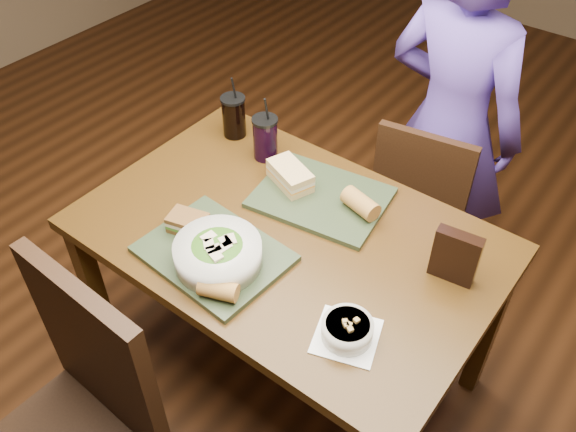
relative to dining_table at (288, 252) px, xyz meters
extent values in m
plane|color=#381C0B|center=(0.00, 0.00, -0.66)|extent=(6.00, 6.00, 0.00)
cube|color=#40270C|center=(-0.60, -0.38, -0.30)|extent=(0.06, 0.06, 0.71)
cube|color=#40270C|center=(-0.60, 0.38, -0.30)|extent=(0.06, 0.06, 0.71)
cube|color=#40270C|center=(0.60, 0.38, -0.30)|extent=(0.06, 0.06, 0.71)
cube|color=#40270C|center=(0.00, 0.00, 0.07)|extent=(1.30, 0.85, 0.04)
cube|color=black|center=(-0.11, -0.66, 0.10)|extent=(0.45, 0.06, 0.53)
cube|color=black|center=(-0.30, -0.67, -0.43)|extent=(0.04, 0.04, 0.46)
cube|color=black|center=(0.16, 0.77, -0.27)|extent=(0.42, 0.42, 0.03)
cube|color=black|center=(0.16, 0.61, -0.03)|extent=(0.37, 0.10, 0.44)
cube|color=black|center=(0.00, 0.62, -0.47)|extent=(0.03, 0.03, 0.38)
cube|color=black|center=(0.31, 0.62, -0.47)|extent=(0.03, 0.03, 0.38)
cube|color=black|center=(0.00, 0.93, -0.47)|extent=(0.03, 0.03, 0.38)
cube|color=black|center=(0.31, 0.93, -0.47)|extent=(0.03, 0.03, 0.38)
imported|color=#503696|center=(0.15, 0.80, 0.11)|extent=(0.59, 0.41, 1.55)
cube|color=#28331E|center=(-0.12, -0.22, 0.10)|extent=(0.44, 0.35, 0.02)
cube|color=#28331E|center=(-0.01, 0.19, 0.10)|extent=(0.46, 0.38, 0.02)
cylinder|color=silver|center=(-0.07, -0.24, 0.15)|extent=(0.26, 0.26, 0.07)
ellipsoid|color=#427219|center=(-0.07, -0.24, 0.16)|extent=(0.21, 0.21, 0.06)
cube|color=beige|center=(-0.11, -0.24, 0.19)|extent=(0.04, 0.05, 0.01)
cube|color=beige|center=(-0.09, -0.26, 0.19)|extent=(0.05, 0.05, 0.01)
cube|color=beige|center=(-0.05, -0.24, 0.19)|extent=(0.04, 0.05, 0.01)
cube|color=beige|center=(-0.05, -0.21, 0.19)|extent=(0.05, 0.05, 0.01)
cube|color=beige|center=(-0.06, -0.26, 0.19)|extent=(0.05, 0.05, 0.01)
cube|color=beige|center=(-0.04, -0.28, 0.19)|extent=(0.05, 0.04, 0.01)
cube|color=beige|center=(-0.06, -0.22, 0.19)|extent=(0.05, 0.04, 0.01)
cube|color=white|center=(0.37, -0.22, 0.09)|extent=(0.21, 0.21, 0.00)
cylinder|color=silver|center=(0.37, -0.22, 0.12)|extent=(0.14, 0.14, 0.05)
cylinder|color=black|center=(0.37, -0.22, 0.14)|extent=(0.12, 0.12, 0.01)
cube|color=#B28947|center=(0.38, -0.20, 0.15)|extent=(0.02, 0.02, 0.01)
cube|color=#B28947|center=(0.37, -0.23, 0.15)|extent=(0.02, 0.02, 0.01)
cube|color=#B28947|center=(0.37, -0.23, 0.15)|extent=(0.02, 0.02, 0.01)
cube|color=#B28947|center=(0.38, -0.24, 0.15)|extent=(0.02, 0.02, 0.01)
cube|color=#B28947|center=(0.36, -0.22, 0.15)|extent=(0.02, 0.02, 0.01)
cube|color=#593819|center=(-0.24, -0.19, 0.12)|extent=(0.13, 0.11, 0.02)
cube|color=#3F721E|center=(-0.24, -0.19, 0.13)|extent=(0.13, 0.11, 0.01)
cube|color=beige|center=(-0.24, -0.19, 0.14)|extent=(0.13, 0.11, 0.01)
cube|color=#593819|center=(-0.24, -0.19, 0.16)|extent=(0.13, 0.11, 0.02)
cube|color=tan|center=(-0.13, 0.18, 0.12)|extent=(0.19, 0.14, 0.02)
cube|color=orange|center=(-0.13, 0.18, 0.14)|extent=(0.19, 0.14, 0.01)
cube|color=beige|center=(-0.13, 0.18, 0.14)|extent=(0.19, 0.14, 0.01)
cube|color=tan|center=(-0.13, 0.18, 0.16)|extent=(0.19, 0.14, 0.02)
cylinder|color=#AD7533|center=(0.01, -0.33, 0.14)|extent=(0.12, 0.09, 0.06)
cylinder|color=#AD7533|center=(0.13, 0.20, 0.14)|extent=(0.14, 0.09, 0.06)
cylinder|color=black|center=(-0.48, 0.30, 0.17)|extent=(0.09, 0.09, 0.15)
cylinder|color=black|center=(-0.48, 0.30, 0.25)|extent=(0.09, 0.09, 0.01)
cylinder|color=black|center=(-0.47, 0.30, 0.29)|extent=(0.01, 0.02, 0.10)
cylinder|color=black|center=(-0.30, 0.26, 0.17)|extent=(0.09, 0.09, 0.15)
cylinder|color=black|center=(-0.30, 0.26, 0.25)|extent=(0.09, 0.09, 0.01)
cylinder|color=black|center=(-0.29, 0.26, 0.29)|extent=(0.01, 0.02, 0.10)
cube|color=black|center=(0.49, 0.14, 0.18)|extent=(0.13, 0.06, 0.17)
camera|label=1|loc=(0.83, -1.08, 1.43)|focal=38.00mm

